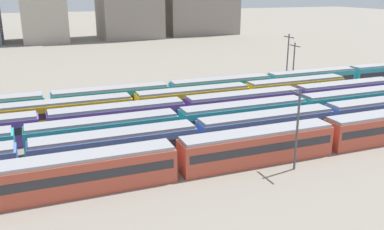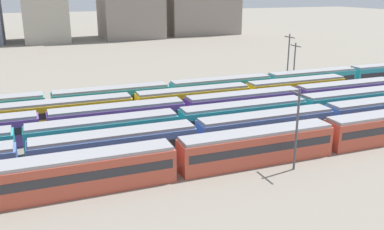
{
  "view_description": "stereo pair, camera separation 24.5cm",
  "coord_description": "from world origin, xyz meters",
  "px_view_note": "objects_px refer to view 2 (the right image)",
  "views": [
    {
      "loc": [
        3.96,
        -36.85,
        18.62
      ],
      "look_at": [
        23.55,
        13.0,
        2.04
      ],
      "focal_mm": 38.68,
      "sensor_mm": 36.0,
      "label": 1
    },
    {
      "loc": [
        4.19,
        -36.94,
        18.62
      ],
      "look_at": [
        23.55,
        13.0,
        2.04
      ],
      "focal_mm": 38.68,
      "sensor_mm": 36.0,
      "label": 2
    }
  ],
  "objects_px": {
    "catenary_pole_0": "(297,125)",
    "catenary_pole_1": "(288,58)",
    "train_track_1": "(266,127)",
    "train_track_5": "(269,84)",
    "catenary_pole_3": "(294,63)",
    "train_track_4": "(134,106)",
    "train_track_0": "(176,158)",
    "train_track_3": "(297,98)",
    "train_track_2": "(302,109)"
  },
  "relations": [
    {
      "from": "train_track_3",
      "to": "catenary_pole_1",
      "type": "height_order",
      "value": "catenary_pole_1"
    },
    {
      "from": "train_track_2",
      "to": "catenary_pole_1",
      "type": "height_order",
      "value": "catenary_pole_1"
    },
    {
      "from": "train_track_3",
      "to": "train_track_5",
      "type": "relative_size",
      "value": 1.0
    },
    {
      "from": "catenary_pole_0",
      "to": "catenary_pole_1",
      "type": "height_order",
      "value": "catenary_pole_1"
    },
    {
      "from": "train_track_2",
      "to": "catenary_pole_3",
      "type": "xyz_separation_m",
      "value": [
        10.96,
        18.3,
        2.97
      ]
    },
    {
      "from": "train_track_2",
      "to": "train_track_0",
      "type": "bearing_deg",
      "value": -155.49
    },
    {
      "from": "train_track_2",
      "to": "train_track_4",
      "type": "xyz_separation_m",
      "value": [
        -22.19,
        10.4,
        0.0
      ]
    },
    {
      "from": "train_track_3",
      "to": "train_track_4",
      "type": "xyz_separation_m",
      "value": [
        -24.96,
        5.2,
        0.0
      ]
    },
    {
      "from": "catenary_pole_3",
      "to": "train_track_0",
      "type": "bearing_deg",
      "value": -139.64
    },
    {
      "from": "catenary_pole_3",
      "to": "catenary_pole_1",
      "type": "bearing_deg",
      "value": 159.05
    },
    {
      "from": "train_track_1",
      "to": "catenary_pole_0",
      "type": "xyz_separation_m",
      "value": [
        -1.5,
        -8.31,
        3.07
      ]
    },
    {
      "from": "train_track_0",
      "to": "train_track_4",
      "type": "relative_size",
      "value": 1.0
    },
    {
      "from": "catenary_pole_0",
      "to": "catenary_pole_3",
      "type": "height_order",
      "value": "catenary_pole_0"
    },
    {
      "from": "train_track_4",
      "to": "catenary_pole_3",
      "type": "height_order",
      "value": "catenary_pole_3"
    },
    {
      "from": "train_track_5",
      "to": "catenary_pole_3",
      "type": "relative_size",
      "value": 12.94
    },
    {
      "from": "catenary_pole_1",
      "to": "train_track_1",
      "type": "bearing_deg",
      "value": -128.3
    },
    {
      "from": "train_track_1",
      "to": "train_track_3",
      "type": "distance_m",
      "value": 15.78
    },
    {
      "from": "train_track_5",
      "to": "catenary_pole_0",
      "type": "bearing_deg",
      "value": -116.43
    },
    {
      "from": "train_track_1",
      "to": "train_track_5",
      "type": "distance_m",
      "value": 24.51
    },
    {
      "from": "train_track_2",
      "to": "train_track_5",
      "type": "bearing_deg",
      "value": 76.07
    },
    {
      "from": "train_track_5",
      "to": "catenary_pole_0",
      "type": "height_order",
      "value": "catenary_pole_0"
    },
    {
      "from": "catenary_pole_0",
      "to": "train_track_2",
      "type": "bearing_deg",
      "value": 51.89
    },
    {
      "from": "train_track_5",
      "to": "catenary_pole_1",
      "type": "relative_size",
      "value": 10.9
    },
    {
      "from": "train_track_1",
      "to": "catenary_pole_0",
      "type": "distance_m",
      "value": 8.99
    },
    {
      "from": "catenary_pole_0",
      "to": "catenary_pole_1",
      "type": "bearing_deg",
      "value": 57.68
    },
    {
      "from": "train_track_1",
      "to": "train_track_3",
      "type": "relative_size",
      "value": 0.83
    },
    {
      "from": "catenary_pole_0",
      "to": "catenary_pole_1",
      "type": "xyz_separation_m",
      "value": [
        20.41,
        32.26,
        0.74
      ]
    },
    {
      "from": "train_track_2",
      "to": "train_track_4",
      "type": "relative_size",
      "value": 1.51
    },
    {
      "from": "catenary_pole_3",
      "to": "train_track_2",
      "type": "bearing_deg",
      "value": -120.92
    },
    {
      "from": "train_track_4",
      "to": "train_track_3",
      "type": "bearing_deg",
      "value": -11.77
    },
    {
      "from": "catenary_pole_1",
      "to": "catenary_pole_3",
      "type": "xyz_separation_m",
      "value": [
        1.15,
        -0.44,
        -0.84
      ]
    },
    {
      "from": "train_track_0",
      "to": "train_track_1",
      "type": "bearing_deg",
      "value": 20.76
    },
    {
      "from": "train_track_4",
      "to": "catenary_pole_3",
      "type": "distance_m",
      "value": 34.21
    },
    {
      "from": "train_track_4",
      "to": "train_track_0",
      "type": "bearing_deg",
      "value": -91.72
    },
    {
      "from": "catenary_pole_3",
      "to": "train_track_4",
      "type": "bearing_deg",
      "value": -166.59
    },
    {
      "from": "train_track_4",
      "to": "catenary_pole_0",
      "type": "bearing_deg",
      "value": -64.14
    },
    {
      "from": "train_track_5",
      "to": "train_track_0",
      "type": "bearing_deg",
      "value": -135.74
    },
    {
      "from": "train_track_1",
      "to": "train_track_2",
      "type": "distance_m",
      "value": 10.48
    },
    {
      "from": "train_track_3",
      "to": "catenary_pole_0",
      "type": "relative_size",
      "value": 12.66
    },
    {
      "from": "train_track_3",
      "to": "catenary_pole_1",
      "type": "bearing_deg",
      "value": 62.55
    },
    {
      "from": "train_track_4",
      "to": "train_track_5",
      "type": "distance_m",
      "value": 26.57
    },
    {
      "from": "train_track_0",
      "to": "catenary_pole_3",
      "type": "xyz_separation_m",
      "value": [
        33.78,
        28.7,
        2.97
      ]
    },
    {
      "from": "train_track_1",
      "to": "train_track_3",
      "type": "bearing_deg",
      "value": 41.22
    },
    {
      "from": "train_track_1",
      "to": "catenary_pole_3",
      "type": "relative_size",
      "value": 10.77
    },
    {
      "from": "train_track_0",
      "to": "train_track_1",
      "type": "relative_size",
      "value": 0.8
    },
    {
      "from": "train_track_0",
      "to": "train_track_4",
      "type": "bearing_deg",
      "value": 88.28
    },
    {
      "from": "train_track_5",
      "to": "catenary_pole_0",
      "type": "relative_size",
      "value": 12.66
    },
    {
      "from": "train_track_1",
      "to": "train_track_2",
      "type": "xyz_separation_m",
      "value": [
        9.1,
        5.2,
        0.0
      ]
    },
    {
      "from": "train_track_1",
      "to": "catenary_pole_0",
      "type": "relative_size",
      "value": 10.53
    },
    {
      "from": "train_track_5",
      "to": "catenary_pole_3",
      "type": "height_order",
      "value": "catenary_pole_3"
    }
  ]
}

